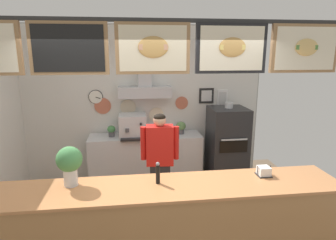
# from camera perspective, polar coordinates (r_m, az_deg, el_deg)

# --- Properties ---
(back_wall_assembly) EXTENTS (4.43, 2.60, 2.86)m
(back_wall_assembly) POSITION_cam_1_polar(r_m,az_deg,el_deg) (5.31, -4.73, 3.93)
(back_wall_assembly) COLOR #9E9E99
(back_wall_assembly) RESTS_ON ground_plane
(service_counter) EXTENTS (3.87, 0.65, 1.06)m
(service_counter) POSITION_cam_1_polar(r_m,az_deg,el_deg) (3.29, -2.23, -21.13)
(service_counter) COLOR #B77F4C
(service_counter) RESTS_ON ground_plane
(back_prep_counter) EXTENTS (2.00, 0.53, 0.92)m
(back_prep_counter) POSITION_cam_1_polar(r_m,az_deg,el_deg) (5.38, -4.34, -7.82)
(back_prep_counter) COLOR silver
(back_prep_counter) RESTS_ON ground_plane
(pizza_oven) EXTENTS (0.64, 0.69, 1.52)m
(pizza_oven) POSITION_cam_1_polar(r_m,az_deg,el_deg) (5.37, 11.45, -5.14)
(pizza_oven) COLOR #232326
(pizza_oven) RESTS_ON ground_plane
(shop_worker) EXTENTS (0.53, 0.25, 1.57)m
(shop_worker) POSITION_cam_1_polar(r_m,az_deg,el_deg) (4.13, -1.60, -8.66)
(shop_worker) COLOR #232328
(shop_worker) RESTS_ON ground_plane
(espresso_machine) EXTENTS (0.46, 0.51, 0.40)m
(espresso_machine) POSITION_cam_1_polar(r_m,az_deg,el_deg) (5.15, -6.95, -1.12)
(espresso_machine) COLOR silver
(espresso_machine) RESTS_ON back_prep_counter
(potted_basil) EXTENTS (0.14, 0.14, 0.20)m
(potted_basil) POSITION_cam_1_polar(r_m,az_deg,el_deg) (5.22, -11.02, -2.04)
(potted_basil) COLOR #4C4C51
(potted_basil) RESTS_ON back_prep_counter
(potted_sage) EXTENTS (0.18, 0.18, 0.23)m
(potted_sage) POSITION_cam_1_polar(r_m,az_deg,el_deg) (5.29, 2.55, -1.38)
(potted_sage) COLOR #4C4C51
(potted_sage) RESTS_ON back_prep_counter
(napkin_holder) EXTENTS (0.15, 0.15, 0.12)m
(napkin_holder) POSITION_cam_1_polar(r_m,az_deg,el_deg) (3.41, 18.23, -9.54)
(napkin_holder) COLOR #262628
(napkin_holder) RESTS_ON service_counter
(basil_vase) EXTENTS (0.26, 0.26, 0.41)m
(basil_vase) POSITION_cam_1_polar(r_m,az_deg,el_deg) (3.12, -18.70, -8.02)
(basil_vase) COLOR silver
(basil_vase) RESTS_ON service_counter
(pepper_grinder) EXTENTS (0.04, 0.04, 0.23)m
(pepper_grinder) POSITION_cam_1_polar(r_m,az_deg,el_deg) (3.04, -2.00, -10.31)
(pepper_grinder) COLOR black
(pepper_grinder) RESTS_ON service_counter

